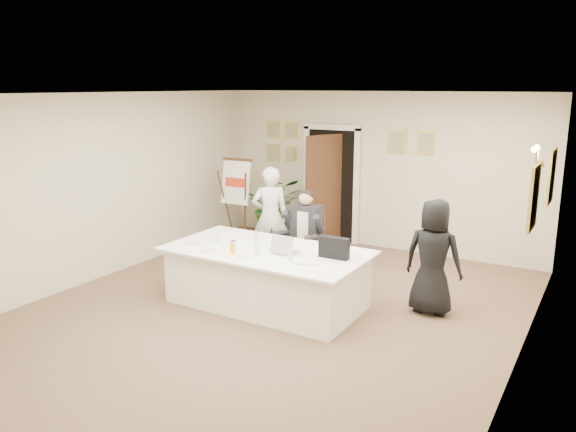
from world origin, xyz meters
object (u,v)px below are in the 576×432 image
at_px(flip_chart, 239,207).
at_px(standing_man, 270,216).
at_px(standing_woman, 433,257).
at_px(potted_palm, 275,206).
at_px(laptop_bag, 334,248).
at_px(laptop, 287,242).
at_px(conference_table, 267,277).
at_px(paper_stack, 308,262).
at_px(steel_jug, 233,245).
at_px(seated_man, 305,235).
at_px(oj_glass, 233,249).

xyz_separation_m(flip_chart, standing_man, (1.08, -0.63, 0.07)).
relative_size(flip_chart, standing_woman, 1.06).
bearing_deg(potted_palm, laptop_bag, -47.44).
bearing_deg(laptop, conference_table, -176.36).
height_order(laptop, paper_stack, laptop).
distance_m(flip_chart, steel_jug, 2.82).
relative_size(flip_chart, steel_jug, 14.50).
bearing_deg(paper_stack, seated_man, 120.52).
xyz_separation_m(conference_table, laptop, (0.30, 0.01, 0.52)).
bearing_deg(flip_chart, oj_glass, -55.96).
distance_m(standing_man, standing_woman, 2.96).
xyz_separation_m(oj_glass, steel_jug, (-0.13, 0.19, -0.01)).
xyz_separation_m(seated_man, paper_stack, (0.79, -1.35, 0.08)).
distance_m(seated_man, flip_chart, 2.19).
bearing_deg(standing_woman, steel_jug, 23.75).
height_order(conference_table, laptop, laptop).
distance_m(seated_man, oj_glass, 1.53).
xyz_separation_m(standing_woman, laptop_bag, (-1.05, -0.75, 0.16)).
bearing_deg(laptop, standing_man, 130.56).
bearing_deg(conference_table, standing_woman, 23.40).
height_order(potted_palm, steel_jug, potted_palm).
height_order(standing_man, laptop_bag, standing_man).
xyz_separation_m(laptop_bag, paper_stack, (-0.18, -0.33, -0.12)).
relative_size(seated_man, standing_man, 0.87).
height_order(paper_stack, steel_jug, steel_jug).
relative_size(laptop_bag, oj_glass, 3.01).
xyz_separation_m(potted_palm, laptop, (2.12, -3.10, 0.33)).
xyz_separation_m(conference_table, steel_jug, (-0.40, -0.20, 0.44)).
distance_m(seated_man, standing_woman, 2.04).
relative_size(seated_man, oj_glass, 10.86).
bearing_deg(potted_palm, flip_chart, -99.53).
bearing_deg(conference_table, laptop_bag, 6.76).
relative_size(seated_man, flip_chart, 0.89).
bearing_deg(potted_palm, steel_jug, -66.83).
relative_size(conference_table, laptop, 7.65).
bearing_deg(standing_woman, standing_man, -12.79).
bearing_deg(oj_glass, seated_man, 81.12).
height_order(standing_woman, steel_jug, standing_woman).
xyz_separation_m(flip_chart, laptop, (2.28, -2.13, 0.17)).
bearing_deg(standing_man, oj_glass, 68.69).
distance_m(flip_chart, laptop_bag, 3.55).
bearing_deg(oj_glass, laptop_bag, 22.25).
height_order(seated_man, flip_chart, flip_chart).
relative_size(conference_table, flip_chart, 1.68).
bearing_deg(steel_jug, seated_man, 74.72).
distance_m(paper_stack, oj_glass, 1.04).
bearing_deg(seated_man, paper_stack, -50.64).
bearing_deg(steel_jug, laptop, 16.47).
relative_size(standing_man, laptop_bag, 4.17).
xyz_separation_m(seated_man, potted_palm, (-1.78, 1.99, -0.12)).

